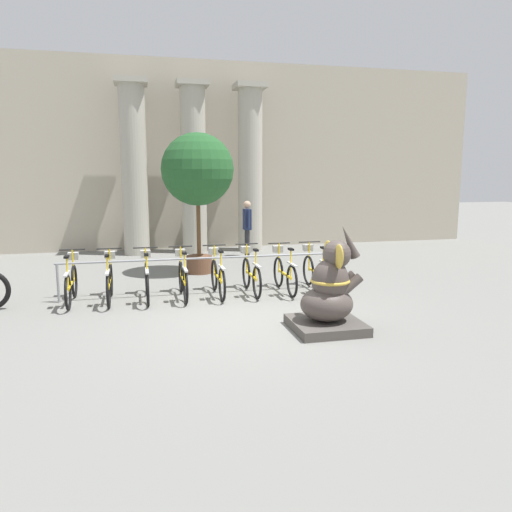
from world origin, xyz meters
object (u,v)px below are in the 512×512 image
object	(u,v)px
bicycle_1	(110,281)
potted_tree	(198,173)
bicycle_3	(183,278)
bicycle_5	(251,274)
bicycle_2	(147,280)
elephant_statue	(329,295)
bicycle_6	(284,273)
person_pedestrian	(247,224)
bicycle_7	(316,271)
bicycle_4	(218,276)
bicycle_0	(71,283)

from	to	relation	value
bicycle_1	potted_tree	world-z (taller)	potted_tree
bicycle_3	bicycle_5	bearing A→B (deg)	2.57
bicycle_1	bicycle_2	distance (m)	0.70
bicycle_1	potted_tree	distance (m)	3.75
elephant_statue	bicycle_6	bearing A→B (deg)	88.69
bicycle_2	bicycle_6	size ratio (longest dim) A/B	1.00
bicycle_2	bicycle_6	world-z (taller)	same
bicycle_3	person_pedestrian	world-z (taller)	person_pedestrian
bicycle_1	potted_tree	bearing A→B (deg)	49.91
bicycle_7	person_pedestrian	distance (m)	4.57
person_pedestrian	potted_tree	xyz separation A→B (m)	(-1.69, -2.13, 1.47)
potted_tree	bicycle_3	bearing A→B (deg)	-104.41
bicycle_2	person_pedestrian	bearing A→B (deg)	56.58
bicycle_1	bicycle_3	distance (m)	1.40
bicycle_1	bicycle_5	size ratio (longest dim) A/B	1.00
bicycle_4	person_pedestrian	xyz separation A→B (m)	(1.61, 4.53, 0.59)
bicycle_0	bicycle_6	size ratio (longest dim) A/B	1.00
bicycle_3	person_pedestrian	size ratio (longest dim) A/B	0.99
bicycle_3	bicycle_4	size ratio (longest dim) A/B	1.00
bicycle_6	bicycle_3	bearing A→B (deg)	-179.87
bicycle_0	potted_tree	world-z (taller)	potted_tree
bicycle_2	potted_tree	size ratio (longest dim) A/B	0.48
bicycle_1	bicycle_2	size ratio (longest dim) A/B	1.00
bicycle_0	bicycle_6	xyz separation A→B (m)	(4.19, -0.05, 0.00)
bicycle_0	bicycle_7	xyz separation A→B (m)	(4.89, -0.01, 0.00)
bicycle_0	elephant_statue	size ratio (longest dim) A/B	0.98
person_pedestrian	bicycle_6	bearing A→B (deg)	-92.70
bicycle_3	bicycle_4	xyz separation A→B (m)	(0.70, 0.02, 0.00)
person_pedestrian	potted_tree	bearing A→B (deg)	-128.38
potted_tree	bicycle_4	bearing A→B (deg)	-88.17
bicycle_5	elephant_statue	bearing A→B (deg)	-76.70
bicycle_1	bicycle_6	size ratio (longest dim) A/B	1.00
potted_tree	bicycle_2	bearing A→B (deg)	-118.54
bicycle_0	bicycle_2	distance (m)	1.40
bicycle_7	elephant_statue	bearing A→B (deg)	-105.84
bicycle_2	bicycle_4	xyz separation A→B (m)	(1.40, 0.03, 0.00)
bicycle_1	bicycle_4	distance (m)	2.09
bicycle_0	bicycle_5	world-z (taller)	same
bicycle_3	potted_tree	world-z (taller)	potted_tree
bicycle_2	bicycle_7	distance (m)	3.49
bicycle_1	bicycle_3	xyz separation A→B (m)	(1.40, -0.02, 0.00)
bicycle_0	bicycle_5	bearing A→B (deg)	0.18
bicycle_5	bicycle_6	bearing A→B (deg)	-4.76
bicycle_1	person_pedestrian	xyz separation A→B (m)	(3.70, 4.53, 0.59)
bicycle_4	elephant_statue	xyz separation A→B (m)	(1.34, -2.66, 0.17)
bicycle_0	person_pedestrian	xyz separation A→B (m)	(4.40, 4.50, 0.59)
bicycle_3	bicycle_7	size ratio (longest dim) A/B	1.00
elephant_statue	bicycle_1	bearing A→B (deg)	142.24
bicycle_1	bicycle_3	size ratio (longest dim) A/B	1.00
bicycle_4	potted_tree	distance (m)	3.16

